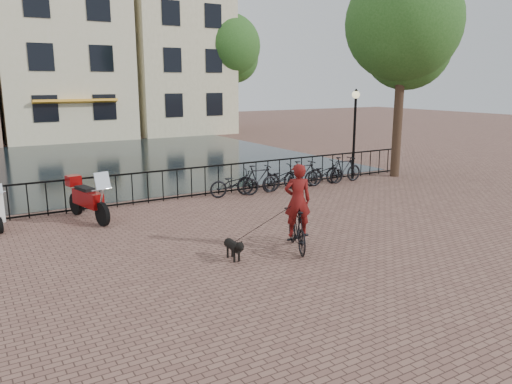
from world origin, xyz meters
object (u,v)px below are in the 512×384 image
cyclist (297,212)px  dog (233,249)px  lamp_post (355,119)px  motorcycle (88,194)px

cyclist → dog: (-1.58, 0.16, -0.64)m
dog → lamp_post: bearing=36.3°
motorcycle → dog: bearing=-81.2°
cyclist → motorcycle: size_ratio=1.08×
cyclist → dog: cyclist is taller
lamp_post → cyclist: 8.96m
lamp_post → motorcycle: bearing=-176.3°
dog → motorcycle: (-1.94, 4.87, 0.50)m
dog → motorcycle: bearing=114.5°
cyclist → lamp_post: bearing=-117.1°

